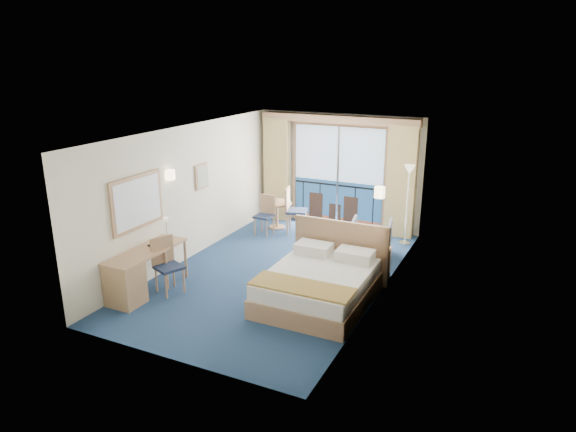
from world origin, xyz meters
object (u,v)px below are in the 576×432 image
object	(u,v)px
bed	(320,283)
floor_lamp	(409,185)
nightstand	(376,263)
table_chair_b	(266,212)
table_chair_a	(293,207)
round_table	(277,208)
armchair	(371,237)
desk	(130,278)
desk_chair	(166,261)

from	to	relation	value
bed	floor_lamp	bearing A→B (deg)	78.85
nightstand	floor_lamp	bearing A→B (deg)	88.19
floor_lamp	table_chair_b	size ratio (longest dim) A/B	1.94
nightstand	table_chair_a	xyz separation A→B (m)	(-2.51, 1.74, 0.30)
round_table	table_chair_b	size ratio (longest dim) A/B	0.78
bed	round_table	world-z (taller)	bed
armchair	desk	size ratio (longest dim) A/B	0.51
nightstand	table_chair_a	distance (m)	3.07
floor_lamp	table_chair_b	distance (m)	3.28
desk_chair	table_chair_a	xyz separation A→B (m)	(0.64, 3.83, 0.04)
armchair	bed	bearing A→B (deg)	75.66
nightstand	armchair	bearing A→B (deg)	111.10
bed	table_chair_b	bearing A→B (deg)	132.53
bed	floor_lamp	size ratio (longest dim) A/B	1.21
desk_chair	table_chair_b	distance (m)	3.46
bed	table_chair_b	xyz separation A→B (m)	(-2.43, 2.65, 0.20)
desk_chair	round_table	distance (m)	3.95
bed	nightstand	world-z (taller)	bed
bed	table_chair_a	distance (m)	3.60
round_table	table_chair_a	world-z (taller)	table_chair_a
desk	floor_lamp	bearing A→B (deg)	53.33
floor_lamp	desk_chair	xyz separation A→B (m)	(-3.22, -4.15, -0.78)
round_table	armchair	bearing A→B (deg)	-15.77
desk_chair	table_chair_b	size ratio (longest dim) A/B	1.08
desk_chair	table_chair_a	distance (m)	3.88
floor_lamp	desk	world-z (taller)	floor_lamp
armchair	floor_lamp	size ratio (longest dim) A/B	0.47
desk	table_chair_b	size ratio (longest dim) A/B	1.79
desk_chair	round_table	bearing A→B (deg)	19.80
floor_lamp	round_table	bearing A→B (deg)	-176.10
table_chair_b	nightstand	bearing A→B (deg)	-22.22
round_table	table_chair_b	distance (m)	0.49
table_chair_a	table_chair_b	world-z (taller)	table_chair_a
bed	desk	size ratio (longest dim) A/B	1.31
desk_chair	floor_lamp	bearing A→B (deg)	-15.50
armchair	desk_chair	bearing A→B (deg)	39.25
round_table	table_chair_a	size ratio (longest dim) A/B	0.66
table_chair_b	bed	bearing A→B (deg)	-45.46
bed	table_chair_a	world-z (taller)	bed
desk_chair	table_chair_a	bearing A→B (deg)	12.76
floor_lamp	desk_chair	distance (m)	5.31
desk	nightstand	bearing A→B (deg)	37.73
round_table	table_chair_a	bearing A→B (deg)	-13.40
nightstand	desk	world-z (taller)	desk
armchair	floor_lamp	bearing A→B (deg)	-129.01
floor_lamp	table_chair_a	size ratio (longest dim) A/B	1.66
armchair	round_table	bearing A→B (deg)	-26.36
table_chair_a	nightstand	bearing A→B (deg)	-140.64
floor_lamp	round_table	world-z (taller)	floor_lamp
floor_lamp	round_table	distance (m)	3.17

